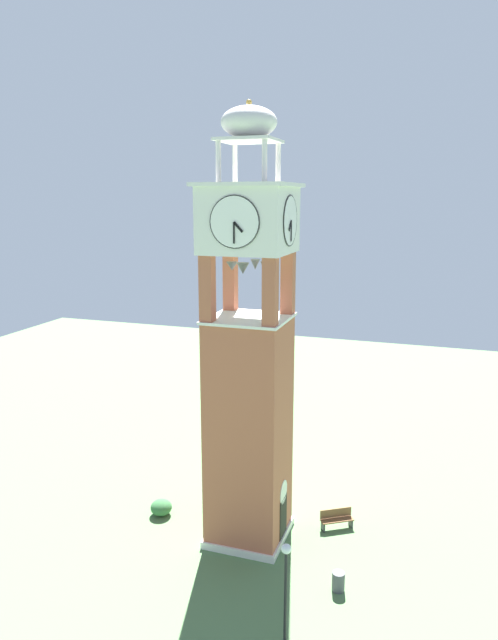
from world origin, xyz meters
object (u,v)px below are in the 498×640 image
object	(u,v)px
trash_bin	(338,581)
lamp_post	(286,576)
park_bench	(337,519)
clock_tower	(249,371)

from	to	relation	value
trash_bin	lamp_post	bearing A→B (deg)	159.28
park_bench	trash_bin	bearing A→B (deg)	-168.78
clock_tower	trash_bin	size ratio (longest dim) A/B	24.56
lamp_post	park_bench	bearing A→B (deg)	-3.01
park_bench	trash_bin	xyz separation A→B (m)	(-4.50, -0.89, -0.08)
lamp_post	trash_bin	xyz separation A→B (m)	(3.47, -1.31, -2.35)
park_bench	clock_tower	bearing A→B (deg)	117.45
clock_tower	lamp_post	xyz separation A→B (m)	(-5.98, -3.40, -5.39)
clock_tower	lamp_post	world-z (taller)	clock_tower
clock_tower	park_bench	xyz separation A→B (m)	(1.98, -3.82, -7.66)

